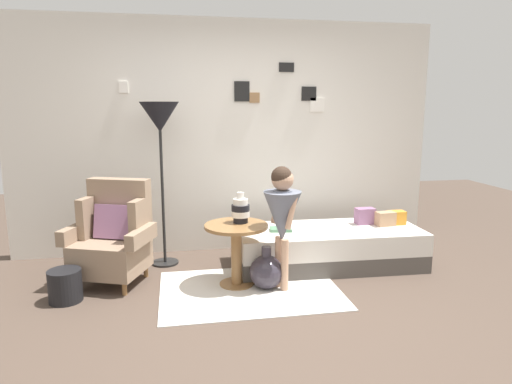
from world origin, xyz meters
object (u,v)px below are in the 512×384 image
Objects in this scene: daybed at (328,247)px; vase_striped at (241,210)px; person_child at (282,212)px; demijohn_near at (266,272)px; magazine_basket at (65,286)px; armchair at (113,237)px; side_table at (236,242)px; floor_lamp at (160,124)px; book_on_daybed at (281,229)px.

daybed is 1.14m from vase_striped.
daybed is 1.69× the size of person_child.
magazine_basket is (-1.75, 0.03, -0.02)m from demijohn_near.
demijohn_near is 1.76m from magazine_basket.
side_table is (1.13, -0.31, -0.02)m from armchair.
vase_striped is at bearing 5.49° from magazine_basket.
armchair is at bearing -178.64° from daybed.
vase_striped is 0.17× the size of floor_lamp.
vase_striped is (1.18, -0.26, 0.27)m from armchair.
demijohn_near is 1.43× the size of magazine_basket.
side_table is 0.52m from person_child.
side_table is 1.47× the size of demijohn_near.
armchair reaches higher than daybed.
daybed is at bearing 1.36° from armchair.
book_on_daybed is at bearing 34.57° from vase_striped.
armchair is at bearing 47.81° from magazine_basket.
person_child reaches higher than demijohn_near.
side_table is 0.63m from book_on_daybed.
floor_lamp is at bearing 132.73° from side_table.
demijohn_near is (-0.77, -0.49, -0.04)m from daybed.
book_on_daybed is (1.18, -0.35, -1.06)m from floor_lamp.
side_table is 0.52× the size of person_child.
person_child is at bearing -140.23° from daybed.
book_on_daybed is (1.64, 0.06, -0.02)m from armchair.
vase_striped is (-0.97, -0.31, 0.51)m from daybed.
person_child is at bearing -32.56° from vase_striped.
book_on_daybed is at bearing 77.63° from person_child.
side_table is 2.67× the size of book_on_daybed.
armchair is at bearing -177.83° from book_on_daybed.
person_child is at bearing -39.81° from floor_lamp.
daybed is at bearing 19.65° from side_table.
vase_striped reaches higher than side_table.
daybed is 1.13× the size of floor_lamp.
floor_lamp is at bearing 168.00° from daybed.
floor_lamp reaches higher than vase_striped.
floor_lamp is at bearing 44.62° from magazine_basket.
armchair is 1.64m from book_on_daybed.
person_child reaches higher than book_on_daybed.
armchair is at bearing 162.53° from demijohn_near.
book_on_daybed is at bearing 36.45° from side_table.
demijohn_near is (0.26, -0.12, -0.26)m from side_table.
person_child is at bearing -2.14° from magazine_basket.
floor_lamp is 1.49× the size of person_child.
person_child is 0.58m from demijohn_near.
vase_striped is 1.25m from floor_lamp.
armchair is 2.43× the size of demijohn_near.
armchair is 4.41× the size of book_on_daybed.
vase_striped is 0.72× the size of demijohn_near.
demijohn_near is at bearing -147.46° from daybed.
person_child is (1.52, -0.47, 0.29)m from armchair.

